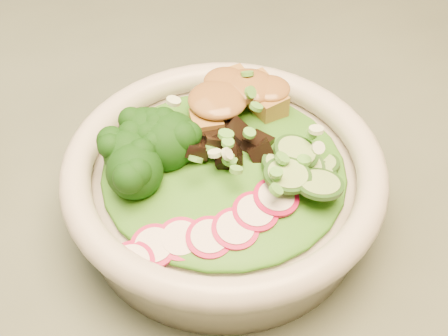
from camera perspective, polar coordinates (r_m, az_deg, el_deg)
name	(u,v)px	position (r m, az deg, el deg)	size (l,w,h in m)	color
dining_table	(70,314)	(0.58, -13.86, -12.82)	(1.20, 0.80, 0.75)	black
salad_bowl	(224,185)	(0.46, 0.00, -1.55)	(0.23, 0.23, 0.06)	beige
lettuce_bed	(224,167)	(0.45, 0.00, 0.09)	(0.18, 0.18, 0.02)	#1E5B13
broccoli_florets	(147,151)	(0.44, -7.04, 1.54)	(0.07, 0.06, 0.04)	black
radish_slices	(220,229)	(0.41, -0.39, -5.56)	(0.10, 0.03, 0.02)	#A10C3D
cucumber_slices	(304,164)	(0.44, 7.36, 0.35)	(0.06, 0.06, 0.03)	#90BE6A
mushroom_heap	(225,145)	(0.45, 0.13, 2.07)	(0.06, 0.06, 0.03)	black
tofu_cubes	(232,107)	(0.48, 0.78, 5.62)	(0.08, 0.05, 0.03)	olive
peanut_sauce	(233,95)	(0.47, 0.79, 6.65)	(0.06, 0.05, 0.01)	brown
scallion_garnish	(224,147)	(0.43, 0.00, 1.91)	(0.17, 0.17, 0.02)	#55A63A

